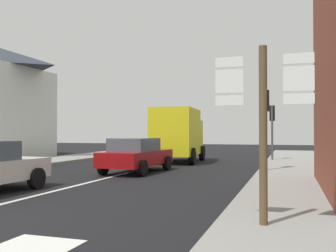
% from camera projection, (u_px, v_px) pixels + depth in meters
% --- Properties ---
extents(ground_plane, '(80.00, 80.00, 0.00)m').
position_uv_depth(ground_plane, '(131.00, 172.00, 16.51)').
color(ground_plane, black).
extents(sidewalk_right, '(3.18, 44.00, 0.14)m').
position_uv_depth(sidewalk_right, '(300.00, 183.00, 12.52)').
color(sidewalk_right, gray).
rests_on(sidewalk_right, ground).
extents(lane_centre_stripe, '(0.16, 12.00, 0.01)m').
position_uv_depth(lane_centre_stripe, '(84.00, 184.00, 12.70)').
color(lane_centre_stripe, silver).
rests_on(lane_centre_stripe, ground).
extents(sedan_far, '(2.15, 4.29, 1.47)m').
position_uv_depth(sedan_far, '(136.00, 155.00, 16.41)').
color(sedan_far, maroon).
rests_on(sedan_far, ground).
extents(delivery_truck, '(2.76, 5.13, 3.05)m').
position_uv_depth(delivery_truck, '(178.00, 134.00, 21.95)').
color(delivery_truck, yellow).
rests_on(delivery_truck, ground).
extents(route_sign_post, '(1.66, 0.14, 3.20)m').
position_uv_depth(route_sign_post, '(263.00, 121.00, 6.55)').
color(route_sign_post, brown).
rests_on(route_sign_post, ground).
extents(traffic_light_near_right, '(0.30, 0.49, 3.52)m').
position_uv_depth(traffic_light_near_right, '(266.00, 112.00, 16.23)').
color(traffic_light_near_right, '#47474C').
rests_on(traffic_light_near_right, ground).
extents(traffic_light_far_right, '(0.30, 0.49, 3.29)m').
position_uv_depth(traffic_light_far_right, '(272.00, 120.00, 22.31)').
color(traffic_light_far_right, '#47474C').
rests_on(traffic_light_far_right, ground).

